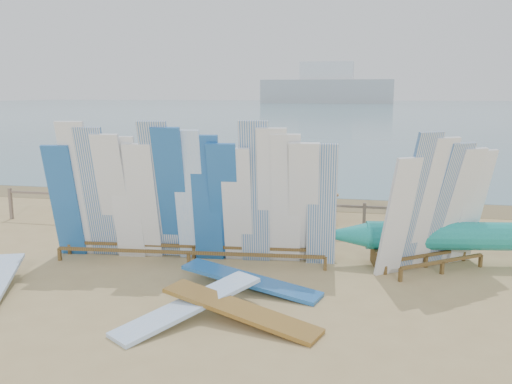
% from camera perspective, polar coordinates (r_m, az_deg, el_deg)
% --- Properties ---
extents(ground, '(160.00, 160.00, 0.00)m').
position_cam_1_polar(ground, '(11.79, -9.05, -7.49)').
color(ground, tan).
rests_on(ground, ground).
extents(ocean, '(320.00, 240.00, 0.02)m').
position_cam_1_polar(ocean, '(138.55, 10.54, 8.74)').
color(ocean, slate).
rests_on(ocean, ground).
extents(wet_sand_strip, '(40.00, 2.60, 0.01)m').
position_cam_1_polar(wet_sand_strip, '(18.47, -1.01, -0.82)').
color(wet_sand_strip, olive).
rests_on(wet_sand_strip, ground).
extents(distant_ship, '(45.00, 8.00, 14.00)m').
position_cam_1_polar(distant_ship, '(191.13, 7.42, 10.83)').
color(distant_ship, '#999EA3').
rests_on(distant_ship, ocean).
extents(fence, '(12.08, 0.08, 0.90)m').
position_cam_1_polar(fence, '(14.37, -4.82, -1.54)').
color(fence, '#7C6B5E').
rests_on(fence, ground).
extents(main_surfboard_rack, '(6.20, 1.38, 3.06)m').
position_cam_1_polar(main_surfboard_rack, '(11.54, -7.04, -0.78)').
color(main_surfboard_rack, brown).
rests_on(main_surfboard_rack, ground).
extents(side_surfboard_rack, '(2.39, 2.03, 2.89)m').
position_cam_1_polar(side_surfboard_rack, '(11.47, 18.49, -1.72)').
color(side_surfboard_rack, brown).
rests_on(side_surfboard_rack, ground).
extents(outrigger_canoe, '(6.65, 1.69, 0.95)m').
position_cam_1_polar(outrigger_canoe, '(12.24, 21.86, -4.51)').
color(outrigger_canoe, brown).
rests_on(outrigger_canoe, ground).
extents(vendor_table, '(0.95, 0.82, 1.06)m').
position_cam_1_polar(vendor_table, '(12.13, 6.40, -5.18)').
color(vendor_table, brown).
rests_on(vendor_table, ground).
extents(flat_board_b, '(1.97, 2.54, 0.41)m').
position_cam_1_polar(flat_board_b, '(9.09, -7.02, -12.97)').
color(flat_board_b, '#9CC7FA').
rests_on(flat_board_b, ground).
extents(flat_board_d, '(2.75, 1.20, 0.34)m').
position_cam_1_polar(flat_board_d, '(10.22, -0.57, -10.20)').
color(flat_board_d, '#2260AC').
rests_on(flat_board_d, ground).
extents(flat_board_c, '(2.73, 1.33, 0.40)m').
position_cam_1_polar(flat_board_c, '(8.88, -1.66, -13.50)').
color(flat_board_c, olive).
rests_on(flat_board_c, ground).
extents(beach_chair_left, '(0.71, 0.72, 0.84)m').
position_cam_1_polar(beach_chair_left, '(15.45, -6.53, -2.19)').
color(beach_chair_left, red).
rests_on(beach_chair_left, ground).
extents(beach_chair_right, '(0.74, 0.74, 0.83)m').
position_cam_1_polar(beach_chair_right, '(15.26, 1.60, -2.30)').
color(beach_chair_right, red).
rests_on(beach_chair_right, ground).
extents(stroller, '(0.68, 0.84, 1.00)m').
position_cam_1_polar(stroller, '(15.15, 0.82, -1.77)').
color(stroller, red).
rests_on(stroller, ground).
extents(beachgoer_8, '(0.53, 0.87, 1.67)m').
position_cam_1_polar(beachgoer_8, '(15.46, 7.53, 0.03)').
color(beachgoer_8, beige).
rests_on(beachgoer_8, ground).
extents(beachgoer_2, '(0.83, 0.64, 1.54)m').
position_cam_1_polar(beachgoer_2, '(16.45, -17.52, 0.03)').
color(beachgoer_2, beige).
rests_on(beachgoer_2, ground).
extents(beachgoer_6, '(0.49, 0.91, 1.81)m').
position_cam_1_polar(beachgoer_6, '(15.67, 6.91, 0.44)').
color(beachgoer_6, tan).
rests_on(beachgoer_6, ground).
extents(beachgoer_1, '(0.68, 0.55, 1.63)m').
position_cam_1_polar(beachgoer_1, '(17.89, -13.42, 1.17)').
color(beachgoer_1, '#8C6042').
rests_on(beachgoer_1, ground).
extents(beachgoer_9, '(1.06, 0.61, 1.54)m').
position_cam_1_polar(beachgoer_9, '(16.04, 19.80, -0.37)').
color(beachgoer_9, tan).
rests_on(beachgoer_9, ground).
extents(beachgoer_11, '(1.57, 1.57, 1.81)m').
position_cam_1_polar(beachgoer_11, '(19.62, -10.46, 2.34)').
color(beachgoer_11, beige).
rests_on(beachgoer_11, ground).
extents(beachgoer_5, '(1.50, 1.19, 1.59)m').
position_cam_1_polar(beachgoer_5, '(17.48, -3.61, 1.16)').
color(beachgoer_5, beige).
rests_on(beachgoer_5, ground).
extents(beachgoer_4, '(0.67, 1.06, 1.68)m').
position_cam_1_polar(beachgoer_4, '(16.47, 2.26, 0.75)').
color(beachgoer_4, '#8C6042').
rests_on(beachgoer_4, ground).
extents(beachgoer_10, '(0.96, 0.97, 1.63)m').
position_cam_1_polar(beachgoer_10, '(15.52, 15.84, -0.33)').
color(beachgoer_10, '#8C6042').
rests_on(beachgoer_10, ground).
extents(beachgoer_0, '(0.66, 0.93, 1.73)m').
position_cam_1_polar(beachgoer_0, '(17.89, -15.61, 1.24)').
color(beachgoer_0, tan).
rests_on(beachgoer_0, ground).
extents(beachgoer_extra_0, '(0.46, 1.05, 1.62)m').
position_cam_1_polar(beachgoer_extra_0, '(16.37, 21.68, -0.15)').
color(beachgoer_extra_0, tan).
rests_on(beachgoer_extra_0, ground).
extents(beachgoer_7, '(0.69, 0.53, 1.67)m').
position_cam_1_polar(beachgoer_7, '(17.17, 5.49, 1.10)').
color(beachgoer_7, '#8C6042').
rests_on(beachgoer_7, ground).
extents(beachgoer_3, '(1.04, 1.29, 1.87)m').
position_cam_1_polar(beachgoer_3, '(16.57, -2.42, 1.15)').
color(beachgoer_3, tan).
rests_on(beachgoer_3, ground).
extents(beachgoer_extra_1, '(0.74, 1.18, 1.87)m').
position_cam_1_polar(beachgoer_extra_1, '(17.97, -17.29, 1.41)').
color(beachgoer_extra_1, '#8C6042').
rests_on(beachgoer_extra_1, ground).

